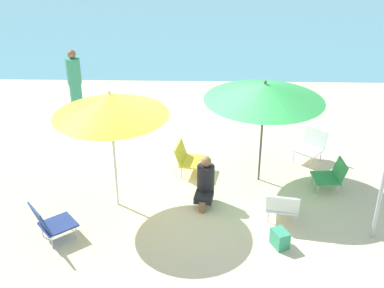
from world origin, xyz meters
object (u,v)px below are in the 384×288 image
object	(u,v)px
umbrella_yellow	(110,105)
beach_chair_e	(282,206)
beach_chair_a	(189,158)
beach_chair_c	(331,175)
umbrella_green	(265,92)
beach_chair_d	(311,145)
beach_bag	(280,239)
beach_chair_b	(50,222)
person_b	(75,83)
person_a	(205,182)

from	to	relation	value
umbrella_yellow	beach_chair_e	xyz separation A→B (m)	(2.79, -0.44, -1.58)
umbrella_yellow	beach_chair_e	bearing A→B (deg)	-8.97
beach_chair_a	beach_chair_c	distance (m)	2.67
beach_chair_a	umbrella_green	bearing A→B (deg)	0.45
beach_chair_a	umbrella_yellow	bearing A→B (deg)	-126.47
beach_chair_d	beach_bag	size ratio (longest dim) A/B	2.66
umbrella_green	beach_bag	bearing A→B (deg)	-86.02
beach_chair_d	umbrella_yellow	bearing A→B (deg)	-25.98
umbrella_green	beach_chair_b	world-z (taller)	umbrella_green
beach_bag	beach_chair_c	bearing A→B (deg)	55.94
beach_chair_a	beach_chair_b	world-z (taller)	beach_chair_b
beach_chair_c	beach_bag	bearing A→B (deg)	52.37
beach_chair_a	beach_chair_d	world-z (taller)	beach_chair_d
beach_chair_d	person_b	bearing A→B (deg)	-73.71
beach_chair_a	beach_chair_c	world-z (taller)	beach_chair_a
umbrella_yellow	umbrella_green	size ratio (longest dim) A/B	1.00
beach_chair_e	beach_bag	size ratio (longest dim) A/B	2.16
beach_chair_b	beach_chair_e	bearing A→B (deg)	-30.15
beach_chair_c	beach_chair_e	bearing A→B (deg)	42.04
person_a	beach_chair_c	bearing A→B (deg)	111.59
umbrella_green	beach_bag	xyz separation A→B (m)	(0.14, -1.99, -1.64)
beach_chair_c	beach_chair_d	bearing A→B (deg)	-84.58
beach_chair_d	person_b	xyz separation A→B (m)	(-5.26, 2.18, 0.47)
beach_chair_e	person_b	distance (m)	6.20
beach_chair_a	beach_bag	world-z (taller)	beach_chair_a
beach_chair_b	umbrella_green	bearing A→B (deg)	-9.67
umbrella_yellow	beach_chair_b	distance (m)	2.05
umbrella_yellow	beach_chair_c	world-z (taller)	umbrella_yellow
beach_bag	beach_chair_d	bearing A→B (deg)	70.82
person_a	person_b	bearing A→B (deg)	-131.61
umbrella_green	beach_chair_e	size ratio (longest dim) A/B	3.48
umbrella_green	beach_chair_c	distance (m)	1.99
umbrella_yellow	beach_chair_c	distance (m)	4.19
beach_chair_d	person_a	distance (m)	2.67
beach_chair_d	umbrella_green	bearing A→B (deg)	-15.19
beach_chair_d	beach_chair_e	xyz separation A→B (m)	(-0.86, -2.16, -0.03)
beach_chair_b	person_b	bearing A→B (deg)	59.14
umbrella_yellow	beach_chair_b	bearing A→B (deg)	-129.78
beach_chair_c	beach_chair_a	bearing A→B (deg)	-14.78
umbrella_yellow	beach_chair_d	bearing A→B (deg)	25.20
beach_chair_c	beach_bag	xyz separation A→B (m)	(-1.15, -1.70, -0.15)
umbrella_yellow	umbrella_green	distance (m)	2.70
beach_chair_c	umbrella_green	bearing A→B (deg)	-16.41
umbrella_yellow	person_a	distance (m)	2.11
person_b	beach_bag	xyz separation A→B (m)	(4.29, -4.98, -0.68)
umbrella_yellow	beach_bag	size ratio (longest dim) A/B	7.51
umbrella_yellow	person_a	world-z (taller)	umbrella_yellow
beach_chair_b	person_b	distance (m)	5.02
beach_chair_b	beach_chair_e	size ratio (longest dim) A/B	1.24
person_b	beach_chair_d	bearing A→B (deg)	59.41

